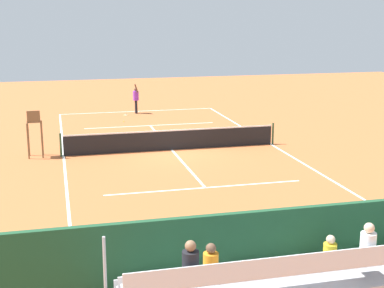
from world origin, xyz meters
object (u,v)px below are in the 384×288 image
at_px(bleacher_stand, 324,277).
at_px(tennis_net, 172,140).
at_px(courtside_bench, 368,244).
at_px(tennis_ball_near, 124,121).
at_px(equipment_bag, 310,267).
at_px(umpire_chair, 34,128).
at_px(tennis_player, 136,98).
at_px(tennis_racket, 126,115).

bearing_deg(bleacher_stand, tennis_net, -89.95).
bearing_deg(tennis_net, bleacher_stand, 90.05).
xyz_separation_m(tennis_net, bleacher_stand, (-0.01, 15.39, 0.46)).
height_order(tennis_net, courtside_bench, tennis_net).
bearing_deg(courtside_bench, tennis_ball_near, -79.95).
relative_size(tennis_net, equipment_bag, 11.44).
relative_size(bleacher_stand, courtside_bench, 5.03).
bearing_deg(equipment_bag, umpire_chair, -63.11).
height_order(bleacher_stand, umpire_chair, bleacher_stand).
height_order(tennis_net, bleacher_stand, bleacher_stand).
distance_m(courtside_bench, tennis_ball_near, 21.09).
bearing_deg(tennis_player, tennis_ball_near, 67.37).
xyz_separation_m(umpire_chair, tennis_player, (-6.01, -10.11, -0.30)).
height_order(tennis_net, tennis_player, tennis_player).
distance_m(equipment_bag, tennis_player, 23.70).
bearing_deg(courtside_bench, tennis_player, -83.88).
bearing_deg(courtside_bench, tennis_net, -80.02).
xyz_separation_m(equipment_bag, tennis_player, (0.86, -23.67, 0.84)).
relative_size(bleacher_stand, tennis_racket, 15.45).
distance_m(bleacher_stand, umpire_chair, 16.75).
distance_m(umpire_chair, equipment_bag, 15.25).
height_order(bleacher_stand, courtside_bench, bleacher_stand).
relative_size(equipment_bag, tennis_ball_near, 13.64).
bearing_deg(tennis_net, equipment_bag, 92.89).
xyz_separation_m(courtside_bench, tennis_player, (2.52, -23.54, 0.46)).
bearing_deg(tennis_racket, tennis_player, -144.18).
distance_m(bleacher_stand, courtside_bench, 3.17).
distance_m(equipment_bag, tennis_ball_near, 20.99).
height_order(bleacher_stand, tennis_player, bleacher_stand).
bearing_deg(bleacher_stand, courtside_bench, -137.67).
relative_size(tennis_net, courtside_bench, 5.72).
relative_size(tennis_net, umpire_chair, 4.81).
relative_size(equipment_bag, tennis_player, 0.47).
relative_size(courtside_bench, tennis_racket, 3.07).
height_order(bleacher_stand, tennis_ball_near, bleacher_stand).
relative_size(bleacher_stand, tennis_player, 4.70).
xyz_separation_m(tennis_net, tennis_ball_near, (1.35, -7.49, -0.47)).
xyz_separation_m(equipment_bag, tennis_ball_near, (2.02, -20.89, -0.15)).
relative_size(equipment_bag, tennis_racket, 1.54).
distance_m(courtside_bench, tennis_player, 23.68).
height_order(umpire_chair, tennis_ball_near, umpire_chair).
xyz_separation_m(umpire_chair, equipment_bag, (-6.88, 13.56, -1.13)).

